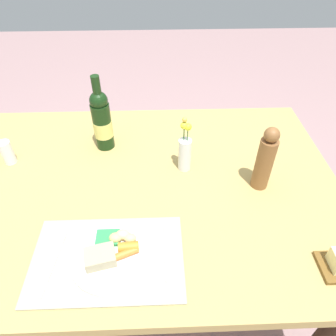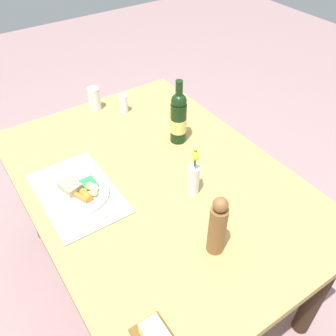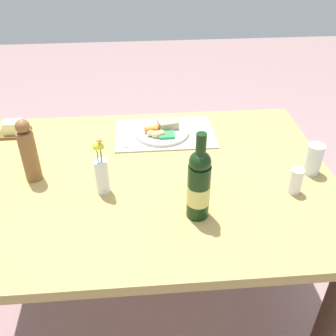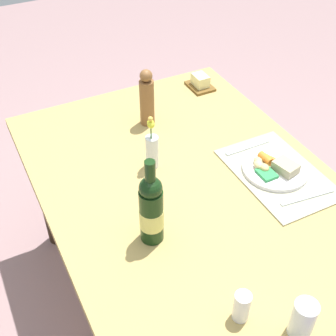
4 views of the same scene
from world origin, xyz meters
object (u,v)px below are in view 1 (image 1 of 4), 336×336
(fork, at_px, (53,262))
(flower_vase, at_px, (185,151))
(wine_bottle, at_px, (102,120))
(knife, at_px, (168,251))
(salt_shaker, at_px, (7,152))
(dining_table, at_px, (146,203))
(dinner_plate, at_px, (113,253))
(pepper_mill, at_px, (265,160))

(fork, distance_m, flower_vase, 0.57)
(wine_bottle, bearing_deg, knife, -65.49)
(fork, bearing_deg, salt_shaker, 127.40)
(fork, height_order, knife, same)
(dining_table, xyz_separation_m, fork, (-0.25, -0.32, 0.12))
(dinner_plate, xyz_separation_m, pepper_mill, (0.50, 0.28, 0.10))
(dining_table, xyz_separation_m, pepper_mill, (0.41, -0.02, 0.23))
(salt_shaker, xyz_separation_m, flower_vase, (0.68, -0.06, 0.03))
(dining_table, height_order, knife, knife)
(knife, bearing_deg, dining_table, 104.01)
(salt_shaker, relative_size, pepper_mill, 0.39)
(pepper_mill, bearing_deg, dining_table, 176.67)
(salt_shaker, relative_size, flower_vase, 0.43)
(wine_bottle, relative_size, pepper_mill, 1.26)
(knife, relative_size, wine_bottle, 0.62)
(knife, bearing_deg, dinner_plate, -176.03)
(dining_table, bearing_deg, fork, -128.18)
(dining_table, distance_m, wine_bottle, 0.37)
(dining_table, distance_m, dinner_plate, 0.34)
(salt_shaker, relative_size, wine_bottle, 0.31)
(wine_bottle, distance_m, flower_vase, 0.35)
(wine_bottle, bearing_deg, dining_table, -54.19)
(flower_vase, height_order, pepper_mill, pepper_mill)
(dinner_plate, xyz_separation_m, salt_shaker, (-0.44, 0.45, 0.03))
(dining_table, xyz_separation_m, wine_bottle, (-0.17, 0.23, 0.23))
(dining_table, height_order, pepper_mill, pepper_mill)
(wine_bottle, relative_size, flower_vase, 1.38)
(flower_vase, bearing_deg, salt_shaker, 174.93)
(fork, relative_size, pepper_mill, 0.84)
(knife, distance_m, pepper_mill, 0.45)
(fork, bearing_deg, dining_table, 58.35)
(pepper_mill, bearing_deg, wine_bottle, 156.38)
(dinner_plate, relative_size, pepper_mill, 0.98)
(flower_vase, bearing_deg, knife, -101.66)
(fork, relative_size, wine_bottle, 0.67)
(dinner_plate, xyz_separation_m, knife, (0.16, 0.01, -0.01))
(salt_shaker, bearing_deg, fork, -59.13)
(wine_bottle, bearing_deg, flower_vase, -25.51)
(knife, bearing_deg, wine_bottle, 114.50)
(wine_bottle, bearing_deg, dinner_plate, -81.40)
(fork, height_order, pepper_mill, pepper_mill)
(dinner_plate, distance_m, knife, 0.16)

